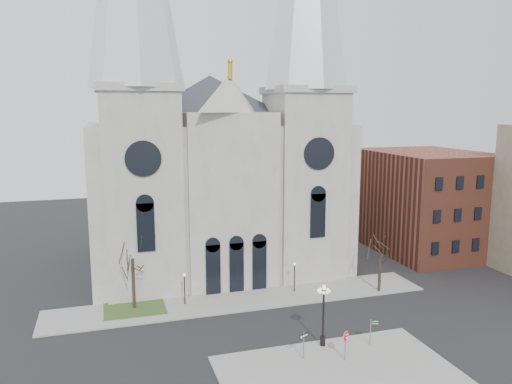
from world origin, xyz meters
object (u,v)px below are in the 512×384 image
object	(u,v)px
globe_lamp	(324,308)
street_name_sign	(371,330)
one_way_sign	(304,341)
stop_sign	(345,339)

from	to	relation	value
globe_lamp	street_name_sign	distance (m)	4.59
globe_lamp	one_way_sign	distance (m)	3.48
stop_sign	globe_lamp	xyz separation A→B (m)	(-0.65, 2.78, 1.61)
globe_lamp	one_way_sign	bearing A→B (deg)	-145.85
stop_sign	globe_lamp	size ratio (longest dim) A/B	0.46
stop_sign	street_name_sign	bearing A→B (deg)	13.34
one_way_sign	street_name_sign	distance (m)	6.43
stop_sign	one_way_sign	bearing A→B (deg)	146.36
globe_lamp	one_way_sign	xyz separation A→B (m)	(-2.44, -1.66, -1.85)
one_way_sign	globe_lamp	bearing A→B (deg)	9.29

